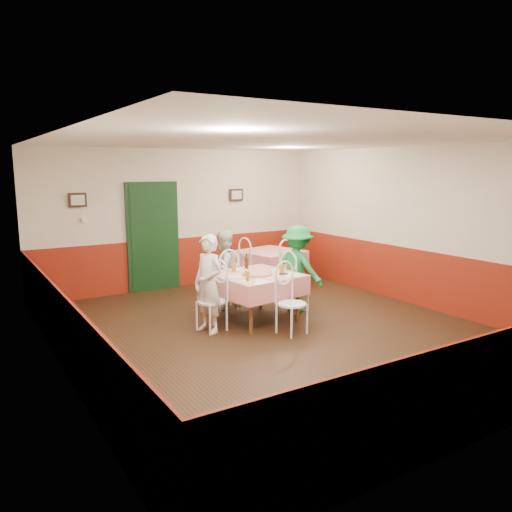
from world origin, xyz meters
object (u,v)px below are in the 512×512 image
chair_left (212,302)px  diner_far (224,270)px  diner_left (208,284)px  chair_second_a (239,269)px  glass_a (247,276)px  glass_c (234,267)px  chair_second_b (292,272)px  main_table (256,297)px  chair_far (226,283)px  diner_right (297,269)px  chair_right (295,285)px  wallet (283,274)px  chair_near (292,304)px  glass_b (282,269)px  pizza (257,274)px  second_table (270,269)px  beer_bottle (246,262)px

chair_left → diner_far: size_ratio=0.66×
diner_left → diner_far: (0.79, 1.00, -0.05)m
chair_second_a → glass_a: size_ratio=6.38×
chair_left → glass_c: (0.64, 0.45, 0.38)m
chair_left → chair_second_a: 2.43m
chair_second_b → diner_far: size_ratio=0.66×
main_table → chair_far: 0.85m
diner_right → chair_right: bearing=78.1°
wallet → glass_c: bearing=124.9°
main_table → chair_second_b: (1.45, 1.03, 0.08)m
chair_left → chair_right: (1.69, 0.20, 0.00)m
chair_near → diner_far: size_ratio=0.66×
glass_b → glass_c: bearing=139.9°
chair_left → pizza: (0.83, 0.04, 0.32)m
main_table → chair_left: size_ratio=1.36×
chair_near → chair_second_a: size_ratio=1.00×
second_table → glass_b: 2.24m
glass_c → chair_left: bearing=-144.8°
glass_a → diner_left: (-0.55, 0.21, -0.10)m
glass_b → chair_right: bearing=28.6°
glass_a → diner_right: size_ratio=0.10×
chair_left → diner_left: 0.29m
main_table → diner_left: bearing=-173.3°
chair_far → pizza: bearing=101.5°
glass_b → wallet: glass_b is taller
chair_right → glass_c: (-1.05, 0.25, 0.38)m
chair_right → glass_a: 1.32m
main_table → second_table: bearing=50.9°
second_table → beer_bottle: 1.98m
chair_second_a → chair_second_b: 1.06m
chair_right → beer_bottle: 0.94m
main_table → glass_a: 0.65m
chair_left → diner_left: size_ratio=0.61×
main_table → diner_right: bearing=6.7°
second_table → glass_a: 2.79m
wallet → chair_right: bearing=29.6°
second_table → chair_second_b: bearing=-90.0°
glass_b → beer_bottle: (-0.31, 0.58, 0.05)m
diner_right → chair_near: bearing=121.4°
main_table → chair_second_a: bearing=68.6°
chair_far → wallet: size_ratio=8.18×
main_table → glass_a: glass_a is taller
wallet → diner_left: diner_left is taller
diner_left → diner_far: diner_left is taller
chair_left → chair_near: 1.20m
chair_right → diner_right: size_ratio=0.61×
chair_right → diner_right: diner_right is taller
glass_a → diner_left: size_ratio=0.10×
chair_second_a → chair_second_b: (0.75, -0.75, 0.00)m
chair_far → wallet: 1.24m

